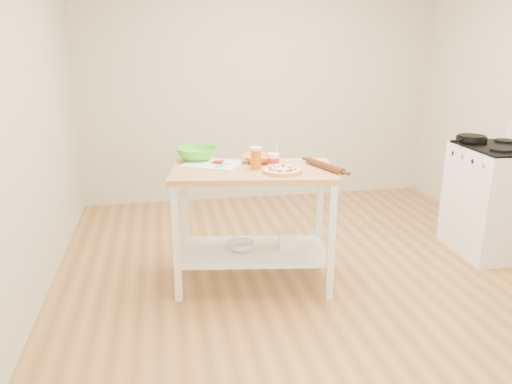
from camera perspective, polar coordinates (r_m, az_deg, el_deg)
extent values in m
cube|color=#A7753D|center=(3.95, 6.77, -10.21)|extent=(4.00, 4.50, 0.02)
cube|color=beige|center=(5.73, 0.38, 12.54)|extent=(4.00, 0.02, 2.70)
cube|color=beige|center=(3.50, -25.98, 8.09)|extent=(0.02, 4.50, 2.70)
cube|color=tan|center=(3.61, -0.34, 2.40)|extent=(1.25, 0.81, 0.04)
cube|color=white|center=(3.82, -0.32, -6.79)|extent=(1.17, 0.74, 0.02)
cube|color=white|center=(3.52, -9.07, -5.93)|extent=(0.06, 0.06, 0.86)
cube|color=white|center=(4.03, -8.15, -2.92)|extent=(0.06, 0.06, 0.86)
cube|color=white|center=(3.55, 8.59, -5.72)|extent=(0.06, 0.06, 0.86)
cube|color=white|center=(4.06, 7.23, -2.75)|extent=(0.06, 0.06, 0.86)
cube|color=white|center=(4.77, 25.61, -0.94)|extent=(0.63, 0.73, 0.92)
cube|color=black|center=(4.66, 26.34, 4.58)|extent=(0.59, 0.69, 0.02)
cylinder|color=black|center=(4.73, 23.42, 5.65)|extent=(0.26, 0.26, 0.03)
cube|color=black|center=(4.56, 22.00, 5.45)|extent=(0.16, 0.08, 0.02)
cylinder|color=#DFB55F|center=(3.50, 3.02, 2.37)|extent=(0.28, 0.28, 0.02)
cylinder|color=#DFB55F|center=(3.50, 3.02, 2.56)|extent=(0.28, 0.28, 0.01)
cylinder|color=white|center=(3.50, 3.02, 2.58)|extent=(0.24, 0.24, 0.01)
cylinder|color=#AC1D07|center=(3.54, 4.09, 2.85)|extent=(0.05, 0.05, 0.01)
cylinder|color=#AC1D07|center=(3.57, 3.28, 2.99)|extent=(0.05, 0.05, 0.01)
cylinder|color=#AC1D07|center=(3.56, 2.32, 2.96)|extent=(0.05, 0.05, 0.01)
cylinder|color=#AC1D07|center=(3.51, 1.76, 2.77)|extent=(0.05, 0.05, 0.01)
cylinder|color=#AC1D07|center=(3.45, 1.93, 2.53)|extent=(0.05, 0.05, 0.01)
cylinder|color=#AC1D07|center=(3.42, 2.76, 2.38)|extent=(0.05, 0.05, 0.01)
cylinder|color=#AC1D07|center=(3.43, 3.75, 2.41)|extent=(0.05, 0.05, 0.01)
cylinder|color=#AC1D07|center=(3.48, 4.30, 2.61)|extent=(0.05, 0.05, 0.01)
sphere|color=white|center=(3.54, 3.51, 2.88)|extent=(0.03, 0.03, 0.03)
sphere|color=white|center=(3.54, 2.30, 2.91)|extent=(0.03, 0.03, 0.03)
sphere|color=white|center=(3.47, 1.91, 2.59)|extent=(0.03, 0.03, 0.03)
sphere|color=white|center=(3.43, 3.11, 2.41)|extent=(0.03, 0.03, 0.03)
sphere|color=white|center=(3.48, 4.16, 2.61)|extent=(0.03, 0.03, 0.03)
plane|color=#1D5A13|center=(3.51, 4.04, 2.80)|extent=(0.03, 0.03, 0.00)
plane|color=#1D5A13|center=(3.54, 3.19, 2.94)|extent=(0.03, 0.03, 0.00)
plane|color=#1D5A13|center=(3.53, 2.25, 2.92)|extent=(0.03, 0.03, 0.00)
plane|color=#1D5A13|center=(3.47, 1.73, 2.65)|extent=(0.03, 0.03, 0.00)
plane|color=#1D5A13|center=(3.44, 2.84, 2.52)|extent=(0.03, 0.03, 0.00)
plane|color=#1D5A13|center=(3.44, 4.04, 2.50)|extent=(0.03, 0.03, 0.00)
plane|color=#1D5A13|center=(3.51, 3.86, 2.79)|extent=(0.03, 0.03, 0.00)
plane|color=#1D5A13|center=(3.55, 3.22, 2.97)|extent=(0.03, 0.03, 0.00)
cube|color=white|center=(3.73, -4.99, 3.20)|extent=(0.49, 0.46, 0.01)
cube|color=#F4EACC|center=(3.83, -6.25, 3.82)|extent=(0.03, 0.03, 0.02)
cube|color=#F4EACC|center=(3.82, -5.77, 3.79)|extent=(0.03, 0.03, 0.02)
cube|color=#F4EACC|center=(3.80, -5.29, 3.75)|extent=(0.03, 0.03, 0.02)
cube|color=#F4EACC|center=(3.86, -6.04, 3.93)|extent=(0.03, 0.03, 0.02)
cube|color=#F4EACC|center=(3.85, -5.56, 3.90)|extent=(0.03, 0.03, 0.02)
cube|color=#F4EACC|center=(3.83, -5.08, 3.87)|extent=(0.03, 0.03, 0.02)
cylinder|color=#AC1D07|center=(3.73, -4.59, 3.40)|extent=(0.07, 0.07, 0.01)
cylinder|color=#AC1D07|center=(3.73, -4.38, 3.47)|extent=(0.07, 0.07, 0.01)
cylinder|color=#AC1D07|center=(3.72, -4.17, 3.55)|extent=(0.07, 0.07, 0.01)
cube|color=#44C5AC|center=(3.61, -4.31, 2.92)|extent=(0.07, 0.06, 0.01)
cylinder|color=#44C5AC|center=(3.67, -3.58, 3.18)|extent=(0.10, 0.05, 0.01)
cube|color=silver|center=(3.88, -4.54, 3.89)|extent=(0.18, 0.06, 0.00)
cube|color=black|center=(3.83, -6.34, 3.75)|extent=(0.10, 0.04, 0.01)
imported|color=orange|center=(3.79, 0.25, 3.85)|extent=(0.31, 0.31, 0.06)
imported|color=#48CE23|center=(3.88, -6.75, 4.35)|extent=(0.43, 0.43, 0.10)
cylinder|color=#C26312|center=(3.58, -0.02, 3.75)|extent=(0.08, 0.08, 0.14)
cylinder|color=white|center=(3.56, -0.02, 5.00)|extent=(0.08, 0.08, 0.02)
cylinder|color=white|center=(3.64, 2.01, 3.65)|extent=(0.08, 0.08, 0.10)
cylinder|color=red|center=(3.64, 2.01, 3.65)|extent=(0.08, 0.08, 0.04)
cylinder|color=silver|center=(3.63, 2.34, 4.86)|extent=(0.01, 0.05, 0.10)
cylinder|color=#512812|center=(3.61, 7.86, 2.95)|extent=(0.18, 0.40, 0.05)
imported|color=silver|center=(3.81, -1.73, -6.20)|extent=(0.24, 0.24, 0.06)
cube|color=white|center=(3.84, 3.65, -5.45)|extent=(0.15, 0.15, 0.13)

